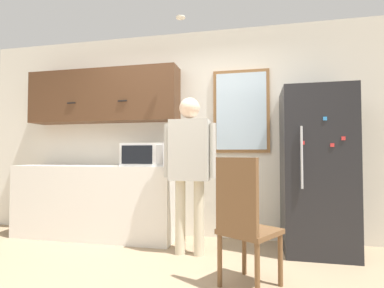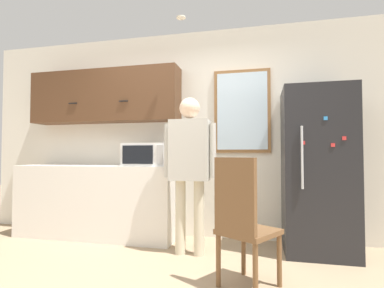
{
  "view_description": "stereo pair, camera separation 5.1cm",
  "coord_description": "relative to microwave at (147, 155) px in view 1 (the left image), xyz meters",
  "views": [
    {
      "loc": [
        0.89,
        -2.14,
        1.06
      ],
      "look_at": [
        0.22,
        0.95,
        1.17
      ],
      "focal_mm": 28.0,
      "sensor_mm": 36.0,
      "label": 1
    },
    {
      "loc": [
        0.94,
        -2.12,
        1.06
      ],
      "look_at": [
        0.22,
        0.95,
        1.17
      ],
      "focal_mm": 28.0,
      "sensor_mm": 36.0,
      "label": 2
    }
  ],
  "objects": [
    {
      "name": "person",
      "position": [
        0.62,
        -0.35,
        -0.04
      ],
      "size": [
        0.57,
        0.22,
        1.68
      ],
      "rotation": [
        0.0,
        0.0,
        0.0
      ],
      "color": "beige",
      "rests_on": "ground_plane"
    },
    {
      "name": "refrigerator",
      "position": [
        1.97,
        0.02,
        -0.17
      ],
      "size": [
        0.72,
        0.71,
        1.79
      ],
      "color": "#232326",
      "rests_on": "ground_plane"
    },
    {
      "name": "chair",
      "position": [
        1.23,
        -1.07,
        -0.51
      ],
      "size": [
        0.56,
        0.56,
        1.04
      ],
      "rotation": [
        0.0,
        0.0,
        2.59
      ],
      "color": "brown",
      "rests_on": "ground_plane"
    },
    {
      "name": "ceiling_light",
      "position": [
        0.46,
        -0.13,
        1.62
      ],
      "size": [
        0.11,
        0.11,
        0.01
      ],
      "color": "white"
    },
    {
      "name": "microwave",
      "position": [
        0.0,
        0.0,
        0.0
      ],
      "size": [
        0.55,
        0.39,
        0.28
      ],
      "color": "white",
      "rests_on": "counter"
    },
    {
      "name": "back_wall",
      "position": [
        0.44,
        0.4,
        0.29
      ],
      "size": [
        6.0,
        0.06,
        2.7
      ],
      "color": "silver",
      "rests_on": "ground_plane"
    },
    {
      "name": "upper_cabinets",
      "position": [
        -0.71,
        0.21,
        0.79
      ],
      "size": [
        2.1,
        0.34,
        0.7
      ],
      "color": "#51331E"
    },
    {
      "name": "counter",
      "position": [
        -0.71,
        0.07,
        -0.6
      ],
      "size": [
        2.1,
        0.6,
        0.92
      ],
      "color": "silver",
      "rests_on": "ground_plane"
    },
    {
      "name": "window",
      "position": [
        1.14,
        0.36,
        0.55
      ],
      "size": [
        0.71,
        0.05,
        1.06
      ],
      "color": "olive"
    }
  ]
}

